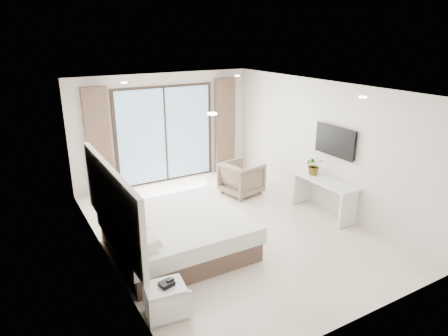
% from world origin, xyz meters
% --- Properties ---
extents(ground, '(6.20, 6.20, 0.00)m').
position_xyz_m(ground, '(0.00, 0.00, 0.00)').
color(ground, beige).
rests_on(ground, ground).
extents(room_shell, '(4.62, 6.22, 2.72)m').
position_xyz_m(room_shell, '(-0.20, 0.71, 1.58)').
color(room_shell, silver).
rests_on(room_shell, ground).
extents(bed, '(2.23, 2.12, 0.76)m').
position_xyz_m(bed, '(-1.19, -0.29, 0.33)').
color(bed, brown).
rests_on(bed, ground).
extents(nightstand, '(0.57, 0.49, 0.47)m').
position_xyz_m(nightstand, '(-2.02, -1.78, 0.24)').
color(nightstand, silver).
rests_on(nightstand, ground).
extents(phone, '(0.21, 0.18, 0.06)m').
position_xyz_m(phone, '(-1.99, -1.79, 0.51)').
color(phone, black).
rests_on(phone, nightstand).
extents(console_desk, '(0.47, 1.52, 0.77)m').
position_xyz_m(console_desk, '(2.04, -0.43, 0.56)').
color(console_desk, silver).
rests_on(console_desk, ground).
extents(plant, '(0.50, 0.52, 0.32)m').
position_xyz_m(plant, '(2.04, -0.09, 0.93)').
color(plant, '#33662D').
rests_on(plant, console_desk).
extents(armchair, '(0.91, 0.95, 0.84)m').
position_xyz_m(armchair, '(1.17, 1.35, 0.42)').
color(armchair, '#7B6151').
rests_on(armchair, ground).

